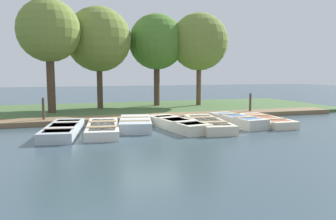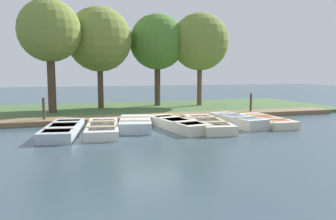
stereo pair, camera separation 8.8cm
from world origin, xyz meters
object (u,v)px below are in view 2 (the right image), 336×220
park_tree_left (99,40)px  rowboat_1 (103,128)px  rowboat_2 (135,123)px  rowboat_6 (266,121)px  rowboat_0 (63,129)px  park_tree_far_left (49,31)px  rowboat_4 (208,124)px  mooring_post_far (251,104)px  rowboat_5 (237,120)px  park_tree_center (157,42)px  park_tree_right (200,42)px  rowboat_3 (177,124)px  mooring_post_near (44,111)px

park_tree_left → rowboat_1: bearing=-5.1°
rowboat_2 → rowboat_6: size_ratio=0.91×
rowboat_0 → park_tree_far_left: (-5.49, -0.56, 4.03)m
rowboat_4 → park_tree_far_left: (-5.80, -6.02, 4.03)m
mooring_post_far → rowboat_0: bearing=-73.8°
rowboat_2 → mooring_post_far: mooring_post_far is taller
rowboat_5 → park_tree_far_left: park_tree_far_left is taller
rowboat_0 → park_tree_center: park_tree_center is taller
rowboat_2 → rowboat_4: 2.86m
park_tree_right → rowboat_3: bearing=-28.7°
rowboat_0 → mooring_post_far: 9.55m
park_tree_right → mooring_post_near: bearing=-64.7°
rowboat_3 → rowboat_4: 1.24m
rowboat_1 → mooring_post_far: bearing=116.6°
mooring_post_near → park_tree_left: bearing=146.6°
rowboat_2 → park_tree_right: bearing=152.0°
rowboat_5 → rowboat_6: bearing=78.9°
park_tree_center → park_tree_right: 2.61m
mooring_post_near → park_tree_left: (-4.24, 2.79, 3.44)m
park_tree_left → rowboat_4: bearing=25.6°
rowboat_5 → rowboat_4: bearing=-86.0°
rowboat_5 → rowboat_6: rowboat_5 is taller
rowboat_0 → rowboat_6: bearing=98.4°
rowboat_3 → mooring_post_far: size_ratio=3.05×
rowboat_6 → rowboat_0: bearing=-89.1°
rowboat_2 → park_tree_center: 8.50m
park_tree_left → rowboat_0: bearing=-16.2°
mooring_post_near → park_tree_far_left: 4.61m
rowboat_3 → rowboat_4: size_ratio=0.96×
rowboat_2 → park_tree_far_left: (-5.08, -3.25, 4.00)m
park_tree_center → mooring_post_far: bearing=37.2°
rowboat_3 → rowboat_5: rowboat_5 is taller
rowboat_3 → park_tree_far_left: bearing=-150.6°
rowboat_1 → park_tree_far_left: bearing=-153.4°
mooring_post_far → park_tree_far_left: 10.76m
rowboat_3 → park_tree_center: park_tree_center is taller
mooring_post_near → rowboat_0: bearing=16.6°
rowboat_0 → park_tree_right: park_tree_right is taller
rowboat_0 → rowboat_2: rowboat_2 is taller
rowboat_6 → park_tree_far_left: park_tree_far_left is taller
rowboat_4 → park_tree_left: size_ratio=0.62×
rowboat_3 → park_tree_center: size_ratio=0.61×
rowboat_5 → rowboat_6: 1.31m
rowboat_5 → park_tree_far_left: (-5.52, -7.46, 4.00)m
mooring_post_far → park_tree_far_left: park_tree_far_left is taller
rowboat_2 → park_tree_far_left: park_tree_far_left is taller
rowboat_6 → park_tree_right: park_tree_right is taller
park_tree_far_left → park_tree_left: bearing=118.8°
rowboat_0 → rowboat_6: rowboat_0 is taller
rowboat_1 → rowboat_2: 1.39m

